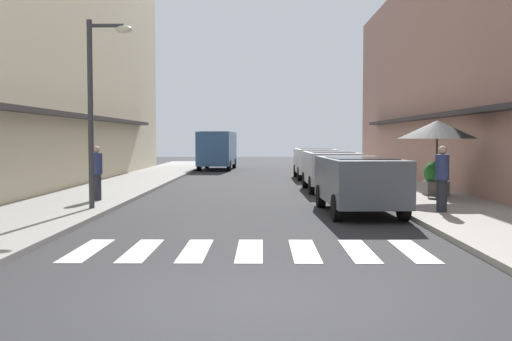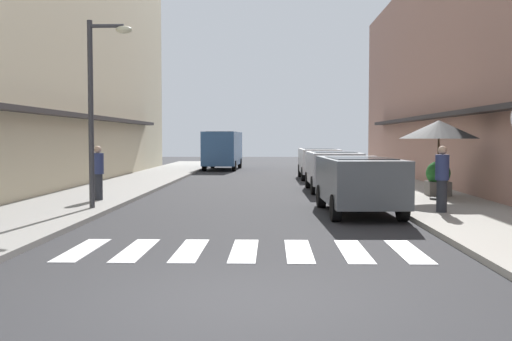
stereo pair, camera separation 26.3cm
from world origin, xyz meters
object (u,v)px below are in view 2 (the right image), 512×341
Objects in this scene: parked_car_near at (359,179)px; pedestrian_walking_near at (442,177)px; parked_car_far at (319,160)px; delivery_van at (223,147)px; cafe_umbrella at (439,130)px; pedestrian_walking_far at (98,172)px; planter_midblock at (438,178)px; parked_car_mid at (333,166)px; street_lamp at (98,93)px.

parked_car_near is 2.65× the size of pedestrian_walking_near.
parked_car_far is at bearing 90.00° from parked_car_near.
parked_car_near is 22.57m from delivery_van.
cafe_umbrella is 10.27m from pedestrian_walking_far.
delivery_van reaches higher than planter_midblock.
delivery_van is at bearing 112.59° from cafe_umbrella.
pedestrian_walking_far is (-7.43, -11.30, 0.04)m from parked_car_far.
delivery_van reaches higher than parked_car_near.
parked_car_mid is 9.71m from street_lamp.
parked_car_mid is at bearing 43.70° from street_lamp.
pedestrian_walking_far is at bearing 163.81° from parked_car_near.
cafe_umbrella reaches higher than parked_car_far.
delivery_van reaches higher than pedestrian_walking_far.
parked_car_mid is at bearing -96.29° from pedestrian_walking_far.
cafe_umbrella is (2.75, -10.90, 1.29)m from parked_car_far.
delivery_van is 1.11× the size of street_lamp.
pedestrian_walking_far is (-10.55, -1.75, 0.29)m from planter_midblock.
cafe_umbrella is at bearing 42.99° from parked_car_near.
planter_midblock is at bearing 20.58° from street_lamp.
parked_car_far is 2.71× the size of pedestrian_walking_far.
delivery_van is at bearing 122.10° from parked_car_far.
cafe_umbrella reaches higher than pedestrian_walking_near.
street_lamp reaches higher than parked_car_mid.
parked_car_near is at bearing -1.50° from street_lamp.
pedestrian_walking_far is at bearing -177.74° from cafe_umbrella.
delivery_van is 21.88m from street_lamp.
delivery_van is 19.89m from pedestrian_walking_far.
street_lamp reaches higher than pedestrian_walking_far.
cafe_umbrella is (9.57, 2.38, -0.95)m from street_lamp.
parked_car_near is 13.46m from parked_car_far.
parked_car_far is at bearing 108.08° from planter_midblock.
street_lamp reaches higher than parked_car_far.
pedestrian_walking_far is (-9.43, 2.71, -0.02)m from pedestrian_walking_near.
pedestrian_walking_near is (-0.75, -3.11, -1.23)m from cafe_umbrella.
delivery_van is at bearing 86.02° from street_lamp.
street_lamp is at bearing -166.03° from cafe_umbrella.
street_lamp is at bearing -150.28° from pedestrian_walking_near.
parked_car_mid is 1.72× the size of cafe_umbrella.
pedestrian_walking_far reaches higher than parked_car_near.
street_lamp reaches higher than planter_midblock.
street_lamp is 3.02m from pedestrian_walking_far.
parked_car_far is 2.64× the size of pedestrian_walking_near.
street_lamp is 9.91m from cafe_umbrella.
delivery_van is at bearing -43.84° from pedestrian_walking_far.
pedestrian_walking_near is at bearing -71.99° from delivery_van.
parked_car_near is at bearing -128.55° from planter_midblock.
planter_midblock is at bearing -118.29° from pedestrian_walking_far.
parked_car_mid is 5.14m from cafe_umbrella.
parked_car_near is at bearing -137.01° from cafe_umbrella.
pedestrian_walking_near reaches higher than parked_car_near.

